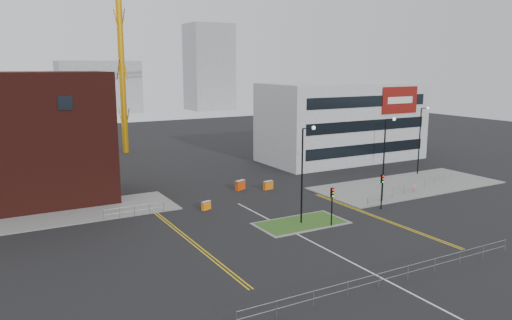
{
  "coord_description": "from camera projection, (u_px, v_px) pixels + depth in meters",
  "views": [
    {
      "loc": [
        -23.71,
        -29.1,
        14.66
      ],
      "look_at": [
        1.12,
        15.12,
        5.0
      ],
      "focal_mm": 35.0,
      "sensor_mm": 36.0,
      "label": 1
    }
  ],
  "objects": [
    {
      "name": "ground",
      "position": [
        338.0,
        255.0,
        39.07
      ],
      "size": [
        200.0,
        200.0,
        0.0
      ],
      "primitive_type": "plane",
      "color": "black",
      "rests_on": "ground"
    },
    {
      "name": "pavement_left",
      "position": [
        31.0,
        218.0,
        48.28
      ],
      "size": [
        28.0,
        8.0,
        0.12
      ],
      "primitive_type": "cube",
      "color": "slate",
      "rests_on": "ground"
    },
    {
      "name": "pavement_right",
      "position": [
        407.0,
        185.0,
        61.63
      ],
      "size": [
        24.0,
        10.0,
        0.12
      ],
      "primitive_type": "cube",
      "color": "slate",
      "rests_on": "ground"
    },
    {
      "name": "island_kerb",
      "position": [
        301.0,
        223.0,
        46.88
      ],
      "size": [
        8.6,
        4.6,
        0.08
      ],
      "primitive_type": "cube",
      "color": "slate",
      "rests_on": "ground"
    },
    {
      "name": "grass_island",
      "position": [
        301.0,
        223.0,
        46.87
      ],
      "size": [
        8.0,
        4.0,
        0.12
      ],
      "primitive_type": "cube",
      "color": "#29521B",
      "rests_on": "ground"
    },
    {
      "name": "office_block",
      "position": [
        342.0,
        122.0,
        77.84
      ],
      "size": [
        25.0,
        12.2,
        12.0
      ],
      "color": "#AEB1B3",
      "rests_on": "ground"
    },
    {
      "name": "streetlamp_island",
      "position": [
        304.0,
        167.0,
        45.98
      ],
      "size": [
        1.46,
        0.36,
        9.18
      ],
      "color": "black",
      "rests_on": "ground"
    },
    {
      "name": "streetlamp_right_near",
      "position": [
        386.0,
        153.0,
        53.46
      ],
      "size": [
        1.46,
        0.36,
        9.18
      ],
      "color": "black",
      "rests_on": "ground"
    },
    {
      "name": "streetlamp_right_far",
      "position": [
        421.0,
        135.0,
        67.05
      ],
      "size": [
        1.46,
        0.36,
        9.18
      ],
      "color": "black",
      "rests_on": "ground"
    },
    {
      "name": "traffic_light_island",
      "position": [
        332.0,
        199.0,
        45.63
      ],
      "size": [
        0.28,
        0.33,
        3.65
      ],
      "color": "black",
      "rests_on": "ground"
    },
    {
      "name": "traffic_light_right",
      "position": [
        382.0,
        185.0,
        51.2
      ],
      "size": [
        0.28,
        0.33,
        3.65
      ],
      "color": "black",
      "rests_on": "ground"
    },
    {
      "name": "railing_front",
      "position": [
        394.0,
        273.0,
        33.78
      ],
      "size": [
        24.05,
        0.05,
        1.1
      ],
      "color": "gray",
      "rests_on": "ground"
    },
    {
      "name": "railing_left",
      "position": [
        134.0,
        209.0,
        49.06
      ],
      "size": [
        6.05,
        0.05,
        1.1
      ],
      "color": "gray",
      "rests_on": "ground"
    },
    {
      "name": "railing_right",
      "position": [
        414.0,
        185.0,
        58.63
      ],
      "size": [
        19.05,
        5.05,
        1.1
      ],
      "color": "gray",
      "rests_on": "ground"
    },
    {
      "name": "centre_line",
      "position": [
        322.0,
        247.0,
        40.78
      ],
      "size": [
        0.15,
        30.0,
        0.01
      ],
      "primitive_type": "cube",
      "color": "silver",
      "rests_on": "ground"
    },
    {
      "name": "yellow_left_a",
      "position": [
        183.0,
        237.0,
        43.3
      ],
      "size": [
        0.12,
        24.0,
        0.01
      ],
      "primitive_type": "cube",
      "color": "gold",
      "rests_on": "ground"
    },
    {
      "name": "yellow_left_b",
      "position": [
        187.0,
        236.0,
        43.45
      ],
      "size": [
        0.12,
        24.0,
        0.01
      ],
      "primitive_type": "cube",
      "color": "gold",
      "rests_on": "ground"
    },
    {
      "name": "yellow_right_a",
      "position": [
        376.0,
        217.0,
        48.78
      ],
      "size": [
        0.12,
        20.0,
        0.01
      ],
      "primitive_type": "cube",
      "color": "gold",
      "rests_on": "ground"
    },
    {
      "name": "yellow_right_b",
      "position": [
        378.0,
        217.0,
        48.92
      ],
      "size": [
        0.12,
        20.0,
        0.01
      ],
      "primitive_type": "cube",
      "color": "gold",
      "rests_on": "ground"
    },
    {
      "name": "skyline_b",
      "position": [
        99.0,
        87.0,
        153.73
      ],
      "size": [
        24.0,
        12.0,
        16.0
      ],
      "primitive_type": "cube",
      "color": "gray",
      "rests_on": "ground"
    },
    {
      "name": "skyline_c",
      "position": [
        209.0,
        67.0,
        165.16
      ],
      "size": [
        14.0,
        12.0,
        28.0
      ],
      "primitive_type": "cube",
      "color": "gray",
      "rests_on": "ground"
    },
    {
      "name": "skyline_d",
      "position": [
        33.0,
        94.0,
        154.01
      ],
      "size": [
        30.0,
        12.0,
        12.0
      ],
      "primitive_type": "cube",
      "color": "gray",
      "rests_on": "ground"
    },
    {
      "name": "pedestrian",
      "position": [
        414.0,
        187.0,
        57.54
      ],
      "size": [
        0.66,
        0.54,
        1.54
      ],
      "primitive_type": "imported",
      "rotation": [
        0.0,
        0.0,
        0.35
      ],
      "color": "pink",
      "rests_on": "ground"
    },
    {
      "name": "barrier_left",
      "position": [
        206.0,
        205.0,
        51.28
      ],
      "size": [
        1.13,
        0.74,
        0.9
      ],
      "color": "orange",
      "rests_on": "ground"
    },
    {
      "name": "barrier_mid",
      "position": [
        240.0,
        185.0,
        59.49
      ],
      "size": [
        1.45,
        0.95,
        1.16
      ],
      "color": "#DA450C",
      "rests_on": "ground"
    },
    {
      "name": "barrier_right",
      "position": [
        268.0,
        185.0,
        59.68
      ],
      "size": [
        1.3,
        0.63,
        1.05
      ],
      "color": "orange",
      "rests_on": "ground"
    }
  ]
}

